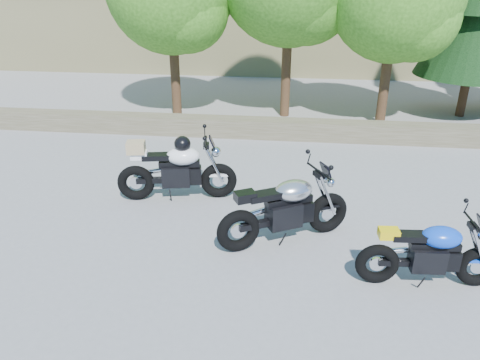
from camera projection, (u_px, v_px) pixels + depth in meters
name	position (u px, v px, depth m)	size (l,w,h in m)	color
ground	(221.00, 245.00, 7.77)	(90.00, 90.00, 0.00)	gray
stone_wall	(252.00, 128.00, 12.63)	(22.00, 0.55, 0.50)	brown
silver_bike	(286.00, 210.00, 7.67)	(2.18, 1.29, 1.20)	black
white_bike	(176.00, 169.00, 9.08)	(2.34, 0.79, 1.30)	black
blue_bike	(430.00, 254.00, 6.62)	(2.06, 0.65, 1.03)	black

